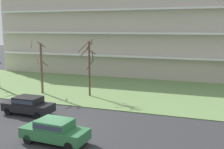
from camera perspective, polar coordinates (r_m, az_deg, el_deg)
ground at (r=21.17m, az=-11.67°, el=-11.10°), size 160.00×160.00×0.00m
grass_lawn_strip at (r=33.40m, az=0.86°, el=-3.17°), size 80.00×16.00×0.08m
apartment_building at (r=46.11m, az=6.58°, el=8.56°), size 46.48×13.06×13.28m
tree_left at (r=32.05m, az=-14.37°, el=1.69°), size 2.03×1.90×6.30m
tree_center at (r=30.04m, az=-4.71°, el=2.00°), size 1.93×1.91×6.21m
sedan_black_near_left at (r=25.08m, az=-16.82°, el=-5.94°), size 4.45×1.93×1.57m
sedan_green_center_left at (r=18.66m, az=-11.66°, el=-11.12°), size 4.49×2.04×1.57m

